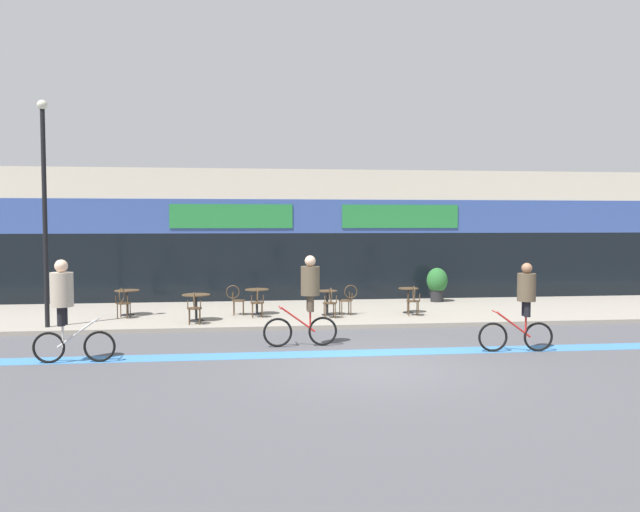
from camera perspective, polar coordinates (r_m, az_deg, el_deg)
name	(u,v)px	position (r m, az deg, el deg)	size (l,w,h in m)	color
ground_plane	(374,368)	(12.70, 4.94, -10.16)	(120.00, 120.00, 0.00)	#4C4C51
sidewalk_slab	(327,313)	(19.73, 0.66, -5.20)	(40.00, 5.50, 0.12)	gray
storefront_facade	(312,236)	(24.20, -0.78, 1.88)	(40.00, 4.06, 4.79)	beige
bike_lane_stripe	(361,353)	(14.07, 3.75, -8.83)	(36.00, 0.70, 0.01)	#3D7AB7
bistro_table_0	(127,297)	(19.57, -17.21, -3.63)	(0.73, 0.73, 0.76)	black
bistro_table_1	(196,302)	(17.97, -11.26, -4.12)	(0.79, 0.79, 0.76)	black
bistro_table_2	(257,296)	(18.94, -5.79, -3.70)	(0.72, 0.72, 0.77)	black
bistro_table_3	(327,298)	(18.74, 0.67, -3.85)	(0.61, 0.61, 0.74)	black
bistro_table_4	(408,295)	(19.39, 8.08, -3.59)	(0.62, 0.62, 0.77)	black
cafe_chair_0_near	(123,301)	(18.96, -17.58, -3.93)	(0.45, 0.60, 0.90)	#4C3823
cafe_chair_1_near	(194,306)	(17.36, -11.41, -4.48)	(0.41, 0.58, 0.90)	#4C3823
cafe_chair_2_near	(257,300)	(18.32, -5.75, -4.04)	(0.41, 0.58, 0.90)	#4C3823
cafe_chair_2_side	(236,298)	(18.95, -7.69, -3.81)	(0.58, 0.41, 0.90)	#4C3823
cafe_chair_3_near	(330,301)	(18.13, 0.93, -4.10)	(0.42, 0.58, 0.90)	#4C3823
cafe_chair_3_side	(348,298)	(18.84, 2.56, -3.83)	(0.59, 0.42, 0.90)	#4C3823
cafe_chair_4_near	(413,299)	(18.79, 8.54, -3.88)	(0.45, 0.60, 0.90)	#4C3823
planter_pot	(437,283)	(22.28, 10.66, -2.42)	(0.73, 0.73, 1.19)	#232326
lamp_post	(44,199)	(18.00, -23.89, 4.80)	(0.26, 0.26, 5.98)	black
cyclist_0	(308,294)	(14.61, -1.13, -3.45)	(1.75, 0.50, 2.14)	black
cyclist_1	(523,301)	(14.73, 18.10, -3.96)	(1.70, 0.52, 2.00)	black
cyclist_2	(64,301)	(13.91, -22.34, -3.87)	(1.67, 0.48, 2.15)	black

